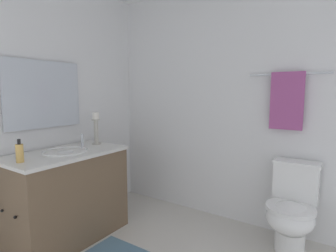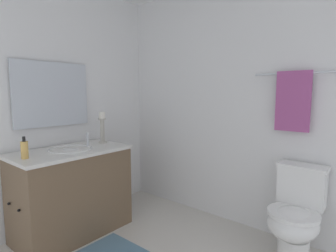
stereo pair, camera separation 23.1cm
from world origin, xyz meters
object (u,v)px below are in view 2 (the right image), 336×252
at_px(vanity_cabinet, 72,192).
at_px(towel_near_vanity, 293,101).
at_px(candle_holder_tall, 102,127).
at_px(toilet, 295,215).
at_px(sink_basin, 71,154).
at_px(soap_bottle, 25,150).
at_px(towel_bar, 295,73).
at_px(mirror, 53,94).

relative_size(vanity_cabinet, towel_near_vanity, 2.03).
xyz_separation_m(candle_holder_tall, toilet, (1.80, 0.53, -0.63)).
relative_size(sink_basin, candle_holder_tall, 1.22).
height_order(vanity_cabinet, towel_near_vanity, towel_near_vanity).
xyz_separation_m(soap_bottle, toilet, (1.72, 1.35, -0.53)).
xyz_separation_m(candle_holder_tall, towel_bar, (1.67, 0.76, 0.52)).
bearing_deg(vanity_cabinet, towel_bar, 35.49).
relative_size(mirror, candle_holder_tall, 2.29).
bearing_deg(towel_near_vanity, soap_bottle, -135.64).
height_order(toilet, towel_near_vanity, towel_near_vanity).
bearing_deg(towel_bar, candle_holder_tall, -155.73).
distance_m(mirror, soap_bottle, 0.68).
bearing_deg(towel_near_vanity, toilet, -59.21).
distance_m(vanity_cabinet, towel_bar, 2.28).
bearing_deg(towel_bar, toilet, -61.29).
distance_m(sink_basin, toilet, 2.03).
bearing_deg(vanity_cabinet, mirror, 179.99).
bearing_deg(toilet, towel_near_vanity, 120.79).
height_order(towel_bar, towel_near_vanity, towel_near_vanity).
bearing_deg(toilet, vanity_cabinet, -151.79).
xyz_separation_m(mirror, towel_bar, (1.91, 1.16, 0.18)).
distance_m(mirror, towel_bar, 2.24).
bearing_deg(soap_bottle, mirror, 126.80).
bearing_deg(sink_basin, towel_near_vanity, 35.05).
relative_size(mirror, towel_near_vanity, 1.46).
xyz_separation_m(sink_basin, mirror, (-0.28, -0.00, 0.55)).
bearing_deg(towel_near_vanity, mirror, -149.08).
relative_size(vanity_cabinet, sink_basin, 2.61).
xyz_separation_m(candle_holder_tall, soap_bottle, (0.08, -0.82, -0.10)).
relative_size(vanity_cabinet, mirror, 1.39).
distance_m(soap_bottle, towel_bar, 2.33).
bearing_deg(towel_bar, vanity_cabinet, -144.51).
xyz_separation_m(vanity_cabinet, soap_bottle, (0.03, -0.42, 0.48)).
height_order(sink_basin, soap_bottle, soap_bottle).
height_order(candle_holder_tall, towel_bar, towel_bar).
distance_m(mirror, toilet, 2.43).
bearing_deg(candle_holder_tall, sink_basin, -83.15).
bearing_deg(soap_bottle, toilet, 38.30).
height_order(mirror, soap_bottle, mirror).
distance_m(soap_bottle, toilet, 2.25).
xyz_separation_m(vanity_cabinet, candle_holder_tall, (-0.05, 0.40, 0.58)).
xyz_separation_m(sink_basin, towel_bar, (1.63, 1.16, 0.73)).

